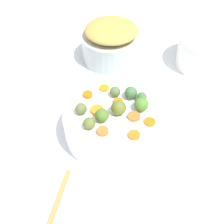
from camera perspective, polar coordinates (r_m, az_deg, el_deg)
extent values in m
cube|color=silver|center=(0.93, -2.22, -3.84)|extent=(2.40, 2.40, 0.02)
cylinder|color=white|center=(0.89, 0.00, -2.30)|extent=(0.28, 0.28, 0.08)
cylinder|color=#B2BEBC|center=(1.18, -0.12, 12.16)|extent=(0.22, 0.22, 0.10)
ellipsoid|color=gold|center=(1.14, -0.13, 15.35)|extent=(0.20, 0.20, 0.05)
cylinder|color=orange|center=(0.81, -1.80, -3.67)|extent=(0.04, 0.04, 0.01)
cylinder|color=orange|center=(0.94, -1.34, 4.57)|extent=(0.03, 0.03, 0.01)
cylinder|color=orange|center=(0.84, 7.18, -1.87)|extent=(0.04, 0.04, 0.01)
cylinder|color=orange|center=(0.91, -4.65, 3.32)|extent=(0.04, 0.04, 0.01)
cylinder|color=orange|center=(0.80, 4.19, -4.39)|extent=(0.05, 0.05, 0.01)
cylinder|color=orange|center=(0.89, 1.19, 2.00)|extent=(0.03, 0.03, 0.01)
cylinder|color=orange|center=(0.85, 4.19, -0.84)|extent=(0.05, 0.05, 0.01)
cylinder|color=orange|center=(0.87, -2.82, 0.53)|extent=(0.05, 0.05, 0.01)
sphere|color=olive|center=(0.81, -4.35, -2.15)|extent=(0.03, 0.03, 0.03)
sphere|color=#446F41|center=(0.89, 5.69, 2.83)|extent=(0.03, 0.03, 0.03)
sphere|color=#4C832D|center=(0.86, 5.60, 1.46)|extent=(0.04, 0.04, 0.04)
sphere|color=olive|center=(0.85, 1.27, 0.97)|extent=(0.04, 0.04, 0.04)
sphere|color=#5C6F37|center=(0.85, -5.91, 0.61)|extent=(0.03, 0.03, 0.03)
sphere|color=#4A7628|center=(0.83, -1.93, -0.63)|extent=(0.04, 0.04, 0.04)
sphere|color=#42723D|center=(0.90, 3.62, 3.68)|extent=(0.04, 0.04, 0.04)
sphere|color=#557340|center=(0.90, 0.60, 3.90)|extent=(0.03, 0.03, 0.03)
cube|color=#BB8847|center=(0.79, -10.59, -17.17)|extent=(0.03, 0.21, 0.01)
cylinder|color=white|center=(1.19, 17.75, 10.82)|extent=(0.22, 0.22, 0.11)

